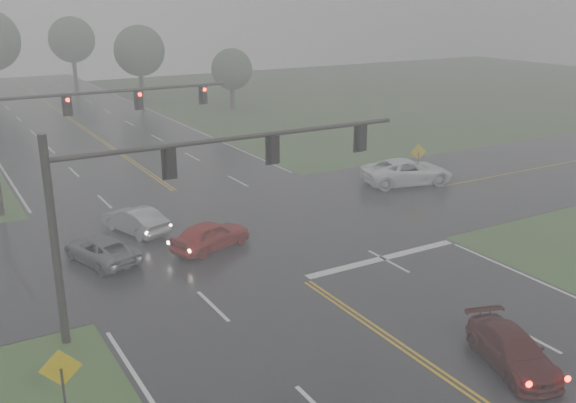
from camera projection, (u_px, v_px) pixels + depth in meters
main_road at (245, 240)px, 32.89m from camera, size 18.00×160.00×0.02m
cross_street at (228, 228)px, 34.53m from camera, size 120.00×14.00×0.02m
stop_bar at (383, 259)px, 30.47m from camera, size 8.50×0.50×0.01m
sedan_maroon at (511, 367)px, 21.60m from camera, size 2.93×4.54×1.22m
sedan_red at (211, 249)px, 31.66m from camera, size 4.52×2.90×1.43m
sedan_silver at (136, 233)px, 33.84m from camera, size 2.66×4.40×1.37m
car_grey at (102, 262)px, 30.10m from camera, size 3.16×4.74×1.21m
pickup_white at (406, 184)px, 42.62m from camera, size 6.56×4.20×1.68m
signal_gantry_near at (177, 181)px, 23.73m from camera, size 14.59×0.33×7.63m
signal_gantry_far at (73, 117)px, 37.17m from camera, size 14.27×0.38×7.42m
sign_diamond_west at (62, 379)px, 17.67m from camera, size 1.13×0.26×2.75m
sign_diamond_east at (418, 157)px, 42.38m from camera, size 1.08×0.32×2.66m
tree_ne_a at (139, 51)px, 75.89m from camera, size 5.97×5.97×8.77m
tree_e_near at (232, 69)px, 69.84m from camera, size 4.49×4.49×6.59m
tree_n_far at (72, 40)px, 89.69m from camera, size 6.35×6.35×9.33m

